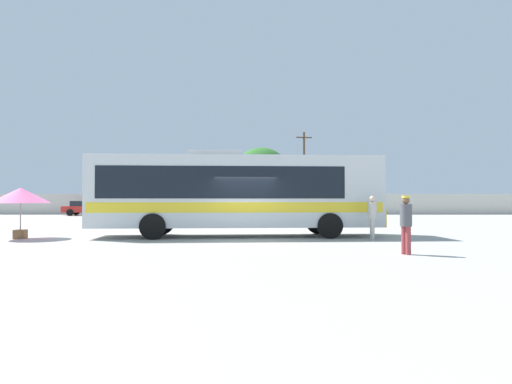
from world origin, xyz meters
TOP-DOWN VIEW (x-y plane):
  - ground_plane at (0.00, 10.00)m, footprint 300.00×300.00m
  - perimeter_wall at (0.00, 28.30)m, footprint 80.00×0.30m
  - coach_bus_silver_yellow at (-0.57, 1.17)m, footprint 12.36×3.30m
  - attendant_by_bus_door at (4.96, -0.48)m, footprint 0.38×0.38m
  - passenger_waiting_on_apron at (4.76, -4.94)m, footprint 0.47×0.47m
  - vendor_umbrella_near_gate_pink at (-9.18, 0.14)m, footprint 2.27×2.27m
  - parked_car_leftmost_red at (-16.11, 25.16)m, footprint 4.71×2.27m
  - parked_car_second_silver at (-9.37, 25.41)m, footprint 4.13×2.22m
  - utility_pole_near at (5.72, 30.61)m, footprint 1.79×0.43m
  - roadside_tree_left at (-14.77, 34.70)m, footprint 3.35×3.35m
  - roadside_tree_midleft at (-4.55, 35.06)m, footprint 4.27×4.27m
  - roadside_tree_midright at (1.01, 31.04)m, footprint 5.78×5.78m

SIDE VIEW (x-z plane):
  - ground_plane at x=0.00m, z-range 0.00..0.00m
  - parked_car_leftmost_red at x=-16.11m, z-range 0.05..1.47m
  - parked_car_second_silver at x=-9.37m, z-range 0.05..1.48m
  - passenger_waiting_on_apron at x=4.76m, z-range 0.12..1.82m
  - attendant_by_bus_door at x=4.96m, z-range 0.11..1.84m
  - perimeter_wall at x=0.00m, z-range 0.00..2.16m
  - vendor_umbrella_near_gate_pink at x=-9.18m, z-range 0.69..2.76m
  - coach_bus_silver_yellow at x=-0.57m, z-range 0.12..3.78m
  - roadside_tree_left at x=-14.77m, z-range 1.13..6.28m
  - roadside_tree_midleft at x=-4.55m, z-range 1.27..7.46m
  - utility_pole_near at x=5.72m, z-range 0.19..9.21m
  - roadside_tree_midright at x=1.01m, z-range 1.21..8.56m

